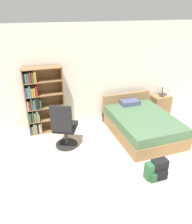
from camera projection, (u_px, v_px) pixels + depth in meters
ground_plane at (177, 199)px, 3.66m from camera, size 14.00×14.00×0.00m
wall_back at (108, 74)px, 5.85m from camera, size 9.00×0.06×2.60m
bookshelf at (40, 102)px, 5.32m from camera, size 0.92×0.32×1.67m
bed at (141, 124)px, 5.48m from camera, size 1.39×1.96×0.77m
office_chair at (64, 128)px, 4.78m from camera, size 0.66×0.71×1.12m
nightstand at (160, 105)px, 6.52m from camera, size 0.53×0.43×0.57m
table_lamp at (163, 83)px, 6.21m from camera, size 0.27×0.27×0.49m
water_bottle at (168, 94)px, 6.32m from camera, size 0.06×0.06×0.19m
backpack_black at (159, 169)px, 4.07m from camera, size 0.30×0.22×0.38m
backpack_green at (154, 171)px, 4.05m from camera, size 0.33×0.22×0.34m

